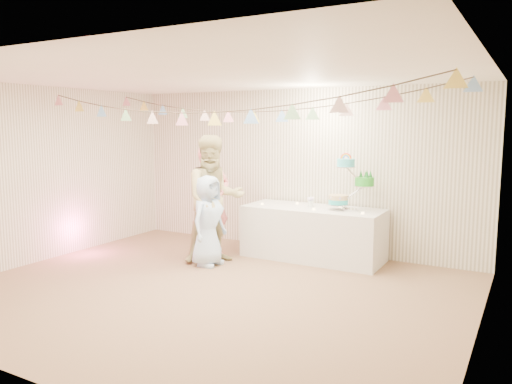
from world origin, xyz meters
The scene contains 23 objects.
floor centered at (0.00, 0.00, 0.00)m, with size 6.00×6.00×0.00m, color brown.
ceiling centered at (0.00, 0.00, 2.60)m, with size 6.00×6.00×0.00m, color white.
back_wall centered at (0.00, 2.50, 1.30)m, with size 6.00×6.00×0.00m, color white.
front_wall centered at (0.00, -2.50, 1.30)m, with size 6.00×6.00×0.00m, color white.
left_wall centered at (-3.00, 0.00, 1.30)m, with size 5.00×5.00×0.00m, color white.
right_wall centered at (3.00, 0.00, 1.30)m, with size 5.00×5.00×0.00m, color white.
table centered at (0.51, 2.03, 0.39)m, with size 2.10×0.84×0.79m, color silver.
cake_stand centered at (1.06, 2.08, 1.14)m, with size 0.70×0.41×0.78m, color silver, non-canonical shape.
cake_bottom centered at (0.91, 2.02, 0.84)m, with size 0.31×0.31×0.15m, color #28BFBD, non-canonical shape.
cake_middle centered at (1.24, 2.17, 1.11)m, with size 0.27×0.27×0.22m, color green, non-canonical shape.
cake_top_tier centered at (1.00, 2.05, 1.38)m, with size 0.25×0.25×0.19m, color #46CFDC, non-canonical shape.
platter centered at (-0.02, 1.98, 0.76)m, with size 0.37×0.37×0.02m, color white.
posy centered at (0.44, 2.08, 0.83)m, with size 0.13×0.13×0.15m, color white, non-canonical shape.
person_adult_a centered at (-0.89, 1.33, 0.88)m, with size 0.64×0.42×1.75m, color pink.
person_adult_b centered at (-0.70, 1.15, 0.94)m, with size 0.91×0.71×1.88m, color tan.
person_child centered at (-0.67, 0.95, 0.66)m, with size 0.64×0.42×1.32m, color #B4D6FF.
bunting_back centered at (0.00, 1.10, 2.35)m, with size 5.60×1.10×0.40m, color pink, non-canonical shape.
bunting_front centered at (0.00, -0.20, 2.32)m, with size 5.60×0.90×0.36m, color #72A5E5, non-canonical shape.
tealight_0 centered at (-0.29, 1.88, 0.80)m, with size 0.04×0.04×0.03m, color #FFD88C.
tealight_1 centered at (0.16, 2.21, 0.80)m, with size 0.04×0.04×0.03m, color #FFD88C.
tealight_2 centered at (0.61, 1.81, 0.80)m, with size 0.04×0.04×0.03m, color #FFD88C.
tealight_3 centered at (0.86, 2.25, 0.80)m, with size 0.04×0.04×0.03m, color #FFD88C.
tealight_4 centered at (1.33, 1.85, 0.80)m, with size 0.04×0.04×0.03m, color #FFD88C.
Camera 1 is at (3.39, -4.88, 2.03)m, focal length 35.00 mm.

